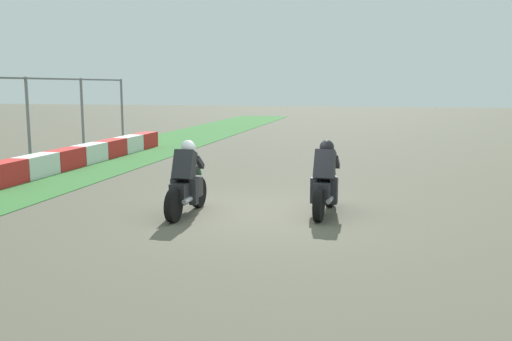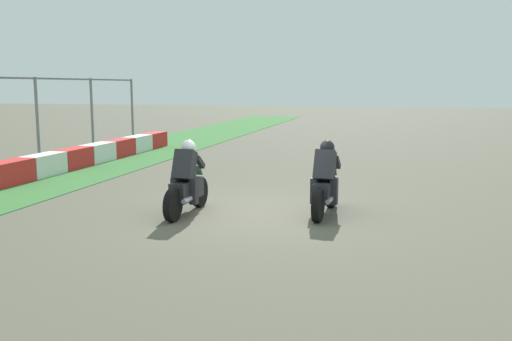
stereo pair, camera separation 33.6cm
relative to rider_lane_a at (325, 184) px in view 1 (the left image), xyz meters
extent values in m
plane|color=#555243|center=(-0.17, 1.40, -0.62)|extent=(120.00, 120.00, 0.00)
cube|color=red|center=(1.38, 8.50, -0.30)|extent=(1.51, 0.60, 0.64)
cube|color=silver|center=(2.92, 8.50, -0.30)|extent=(1.51, 0.60, 0.64)
cube|color=red|center=(4.46, 8.50, -0.30)|extent=(1.51, 0.60, 0.64)
cube|color=silver|center=(6.00, 8.50, -0.30)|extent=(1.51, 0.60, 0.64)
cube|color=red|center=(7.54, 8.50, -0.30)|extent=(1.51, 0.60, 0.64)
cube|color=silver|center=(9.08, 8.50, -0.30)|extent=(1.51, 0.60, 0.64)
cube|color=red|center=(10.62, 8.50, -0.30)|extent=(1.51, 0.60, 0.64)
cylinder|color=slate|center=(5.03, 10.12, 0.82)|extent=(0.10, 0.10, 2.88)
cylinder|color=slate|center=(8.50, 10.12, 0.82)|extent=(0.10, 0.10, 2.88)
cylinder|color=slate|center=(11.97, 10.12, 0.82)|extent=(0.10, 0.10, 2.88)
cylinder|color=black|center=(0.70, -0.05, -0.30)|extent=(0.65, 0.19, 0.64)
cylinder|color=black|center=(-0.69, 0.05, -0.30)|extent=(0.65, 0.19, 0.64)
cube|color=#24242A|center=(0.00, 0.00, -0.12)|extent=(1.12, 0.40, 0.40)
ellipsoid|color=#24242A|center=(0.10, -0.01, 0.18)|extent=(0.50, 0.34, 0.24)
cube|color=red|center=(-0.50, 0.04, -0.10)|extent=(0.07, 0.16, 0.08)
cylinder|color=#A5A5AD|center=(-0.36, -0.13, -0.25)|extent=(0.43, 0.13, 0.10)
cube|color=#28282D|center=(-0.10, 0.01, 0.40)|extent=(0.51, 0.44, 0.66)
sphere|color=black|center=(0.12, -0.01, 0.74)|extent=(0.32, 0.32, 0.30)
cube|color=#3A6467|center=(0.50, -0.04, 0.22)|extent=(0.17, 0.27, 0.23)
cube|color=#28282D|center=(-0.10, 0.21, -0.12)|extent=(0.19, 0.15, 0.52)
cube|color=#28282D|center=(-0.13, -0.19, -0.12)|extent=(0.19, 0.15, 0.52)
cube|color=#28282D|center=(0.30, 0.16, 0.42)|extent=(0.39, 0.13, 0.31)
cube|color=#28282D|center=(0.27, -0.20, 0.42)|extent=(0.39, 0.13, 0.31)
cylinder|color=black|center=(0.07, 2.73, -0.30)|extent=(0.64, 0.16, 0.64)
cylinder|color=black|center=(-1.33, 2.78, -0.30)|extent=(0.64, 0.16, 0.64)
cube|color=black|center=(-0.63, 2.75, -0.12)|extent=(1.11, 0.36, 0.40)
ellipsoid|color=black|center=(-0.53, 2.75, 0.18)|extent=(0.49, 0.32, 0.24)
cube|color=red|center=(-1.14, 2.77, -0.10)|extent=(0.07, 0.16, 0.08)
cylinder|color=#A5A5AD|center=(-0.99, 2.60, -0.25)|extent=(0.42, 0.11, 0.10)
cube|color=#252528|center=(-0.73, 2.75, 0.40)|extent=(0.50, 0.42, 0.66)
sphere|color=silver|center=(-0.51, 2.75, 0.74)|extent=(0.31, 0.31, 0.30)
cube|color=gray|center=(-0.13, 2.73, 0.22)|extent=(0.16, 0.27, 0.23)
cube|color=#252528|center=(-0.74, 2.96, -0.12)|extent=(0.18, 0.15, 0.52)
cube|color=#252528|center=(-0.76, 2.56, -0.12)|extent=(0.18, 0.15, 0.52)
cube|color=#252528|center=(-0.35, 2.92, 0.42)|extent=(0.39, 0.11, 0.31)
cube|color=#252528|center=(-0.36, 2.56, 0.42)|extent=(0.39, 0.11, 0.31)
camera|label=1|loc=(-11.31, -0.99, 1.98)|focal=39.44mm
camera|label=2|loc=(-11.24, -1.31, 1.98)|focal=39.44mm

